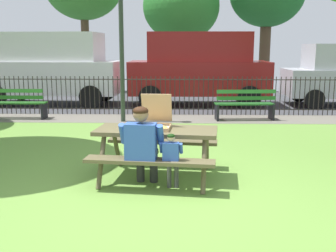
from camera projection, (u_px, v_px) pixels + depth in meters
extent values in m
cube|color=olive|center=(166.00, 168.00, 6.67)|extent=(28.00, 10.69, 0.02)
cube|color=slate|center=(172.00, 119.00, 11.22)|extent=(28.00, 1.40, 0.01)
cube|color=#424247|center=(174.00, 100.00, 15.16)|extent=(28.00, 6.63, 0.01)
cube|color=brown|center=(156.00, 131.00, 5.99)|extent=(1.87, 0.95, 0.06)
cube|color=brown|center=(149.00, 161.00, 5.46)|extent=(1.82, 0.47, 0.05)
cube|color=brown|center=(163.00, 141.00, 6.63)|extent=(1.82, 0.47, 0.05)
cylinder|color=brown|center=(101.00, 161.00, 5.76)|extent=(0.12, 0.44, 0.74)
cylinder|color=brown|center=(117.00, 147.00, 6.57)|extent=(0.12, 0.44, 0.74)
cylinder|color=brown|center=(204.00, 165.00, 5.56)|extent=(0.12, 0.44, 0.74)
cylinder|color=brown|center=(207.00, 150.00, 6.37)|extent=(0.12, 0.44, 0.74)
cube|color=tan|center=(155.00, 129.00, 5.96)|extent=(0.50, 0.50, 0.01)
cube|color=silver|center=(155.00, 128.00, 5.96)|extent=(0.46, 0.46, 0.00)
cube|color=tan|center=(153.00, 130.00, 5.74)|extent=(0.46, 0.05, 0.04)
cube|color=tan|center=(157.00, 124.00, 6.18)|extent=(0.46, 0.05, 0.04)
cube|color=tan|center=(140.00, 126.00, 5.98)|extent=(0.05, 0.46, 0.04)
cube|color=tan|center=(170.00, 127.00, 5.93)|extent=(0.05, 0.46, 0.04)
cube|color=tan|center=(157.00, 108.00, 6.14)|extent=(0.47, 0.20, 0.44)
cylinder|color=tan|center=(155.00, 128.00, 5.96)|extent=(0.39, 0.39, 0.01)
cylinder|color=#F4BD4D|center=(155.00, 127.00, 5.96)|extent=(0.36, 0.36, 0.00)
cylinder|color=#2B2B2B|center=(140.00, 167.00, 5.94)|extent=(0.12, 0.12, 0.44)
cylinder|color=#2B2B2B|center=(137.00, 154.00, 5.69)|extent=(0.19, 0.43, 0.15)
cylinder|color=#2B2B2B|center=(154.00, 168.00, 5.92)|extent=(0.12, 0.12, 0.44)
cylinder|color=#2B2B2B|center=(151.00, 155.00, 5.66)|extent=(0.19, 0.43, 0.15)
cube|color=#3359B2|center=(141.00, 142.00, 5.43)|extent=(0.44, 0.26, 0.52)
cylinder|color=#3359B2|center=(123.00, 134.00, 5.49)|extent=(0.11, 0.22, 0.31)
cylinder|color=#3359B2|center=(160.00, 135.00, 5.42)|extent=(0.11, 0.22, 0.31)
sphere|color=#8C6647|center=(141.00, 115.00, 5.38)|extent=(0.21, 0.21, 0.21)
ellipsoid|color=#341C0F|center=(141.00, 111.00, 5.36)|extent=(0.21, 0.20, 0.12)
cylinder|color=#4A4A4A|center=(169.00, 172.00, 5.69)|extent=(0.06, 0.06, 0.44)
cylinder|color=#4A4A4A|center=(168.00, 159.00, 5.53)|extent=(0.10, 0.23, 0.08)
cylinder|color=#4A4A4A|center=(176.00, 173.00, 5.67)|extent=(0.06, 0.06, 0.44)
cylinder|color=#4A4A4A|center=(176.00, 159.00, 5.52)|extent=(0.10, 0.23, 0.08)
cube|color=#3359B2|center=(171.00, 152.00, 5.40)|extent=(0.23, 0.14, 0.27)
cylinder|color=#3359B2|center=(161.00, 148.00, 5.43)|extent=(0.06, 0.11, 0.16)
cylinder|color=#3359B2|center=(181.00, 148.00, 5.39)|extent=(0.06, 0.11, 0.16)
sphere|color=tan|center=(171.00, 138.00, 5.37)|extent=(0.11, 0.11, 0.11)
ellipsoid|color=black|center=(171.00, 136.00, 5.36)|extent=(0.11, 0.10, 0.06)
cylinder|color=#2D2823|center=(172.00, 79.00, 11.71)|extent=(23.02, 0.03, 0.03)
cylinder|color=#2D2823|center=(172.00, 109.00, 11.88)|extent=(23.02, 0.03, 0.03)
cylinder|color=#2D2823|center=(1.00, 95.00, 11.95)|extent=(0.02, 0.02, 1.13)
cylinder|color=#2D2823|center=(6.00, 95.00, 11.95)|extent=(0.02, 0.02, 1.13)
cylinder|color=#2D2823|center=(10.00, 95.00, 11.95)|extent=(0.02, 0.02, 1.13)
cylinder|color=#2D2823|center=(15.00, 95.00, 11.94)|extent=(0.02, 0.02, 1.13)
cylinder|color=#2D2823|center=(20.00, 95.00, 11.94)|extent=(0.02, 0.02, 1.13)
cylinder|color=#2D2823|center=(24.00, 95.00, 11.93)|extent=(0.02, 0.02, 1.13)
cylinder|color=#2D2823|center=(29.00, 95.00, 11.93)|extent=(0.02, 0.02, 1.13)
cylinder|color=#2D2823|center=(34.00, 95.00, 11.92)|extent=(0.02, 0.02, 1.13)
cylinder|color=#2D2823|center=(38.00, 95.00, 11.92)|extent=(0.02, 0.02, 1.13)
cylinder|color=#2D2823|center=(43.00, 95.00, 11.92)|extent=(0.02, 0.02, 1.13)
cylinder|color=#2D2823|center=(48.00, 95.00, 11.91)|extent=(0.02, 0.02, 1.13)
cylinder|color=#2D2823|center=(52.00, 95.00, 11.91)|extent=(0.02, 0.02, 1.13)
cylinder|color=#2D2823|center=(57.00, 95.00, 11.90)|extent=(0.02, 0.02, 1.13)
cylinder|color=#2D2823|center=(62.00, 95.00, 11.90)|extent=(0.02, 0.02, 1.13)
cylinder|color=#2D2823|center=(66.00, 95.00, 11.89)|extent=(0.02, 0.02, 1.13)
cylinder|color=#2D2823|center=(71.00, 95.00, 11.89)|extent=(0.02, 0.02, 1.13)
cylinder|color=#2D2823|center=(76.00, 95.00, 11.89)|extent=(0.02, 0.02, 1.13)
cylinder|color=#2D2823|center=(80.00, 95.00, 11.88)|extent=(0.02, 0.02, 1.13)
cylinder|color=#2D2823|center=(85.00, 95.00, 11.88)|extent=(0.02, 0.02, 1.13)
cylinder|color=#2D2823|center=(90.00, 95.00, 11.87)|extent=(0.02, 0.02, 1.13)
cylinder|color=#2D2823|center=(94.00, 95.00, 11.87)|extent=(0.02, 0.02, 1.13)
cylinder|color=#2D2823|center=(99.00, 95.00, 11.86)|extent=(0.02, 0.02, 1.13)
cylinder|color=#2D2823|center=(104.00, 95.00, 11.86)|extent=(0.02, 0.02, 1.13)
cylinder|color=#2D2823|center=(109.00, 95.00, 11.86)|extent=(0.02, 0.02, 1.13)
cylinder|color=#2D2823|center=(113.00, 95.00, 11.85)|extent=(0.02, 0.02, 1.13)
cylinder|color=#2D2823|center=(118.00, 95.00, 11.85)|extent=(0.02, 0.02, 1.13)
cylinder|color=#2D2823|center=(123.00, 95.00, 11.84)|extent=(0.02, 0.02, 1.13)
cylinder|color=#2D2823|center=(127.00, 95.00, 11.84)|extent=(0.02, 0.02, 1.13)
cylinder|color=#2D2823|center=(132.00, 96.00, 11.84)|extent=(0.02, 0.02, 1.13)
cylinder|color=#2D2823|center=(137.00, 96.00, 11.83)|extent=(0.02, 0.02, 1.13)
cylinder|color=#2D2823|center=(142.00, 96.00, 11.83)|extent=(0.02, 0.02, 1.13)
cylinder|color=#2D2823|center=(146.00, 96.00, 11.82)|extent=(0.02, 0.02, 1.13)
cylinder|color=#2D2823|center=(151.00, 96.00, 11.82)|extent=(0.02, 0.02, 1.13)
cylinder|color=#2D2823|center=(156.00, 96.00, 11.81)|extent=(0.02, 0.02, 1.13)
cylinder|color=#2D2823|center=(161.00, 96.00, 11.81)|extent=(0.02, 0.02, 1.13)
cylinder|color=#2D2823|center=(165.00, 96.00, 11.81)|extent=(0.02, 0.02, 1.13)
cylinder|color=#2D2823|center=(170.00, 96.00, 11.80)|extent=(0.02, 0.02, 1.13)
cylinder|color=#2D2823|center=(175.00, 96.00, 11.80)|extent=(0.02, 0.02, 1.13)
cylinder|color=#2D2823|center=(180.00, 96.00, 11.79)|extent=(0.02, 0.02, 1.13)
cylinder|color=#2D2823|center=(184.00, 96.00, 11.79)|extent=(0.02, 0.02, 1.13)
cylinder|color=#2D2823|center=(189.00, 96.00, 11.78)|extent=(0.02, 0.02, 1.13)
cylinder|color=#2D2823|center=(194.00, 96.00, 11.78)|extent=(0.02, 0.02, 1.13)
cylinder|color=#2D2823|center=(199.00, 96.00, 11.78)|extent=(0.02, 0.02, 1.13)
cylinder|color=#2D2823|center=(203.00, 96.00, 11.77)|extent=(0.02, 0.02, 1.13)
cylinder|color=#2D2823|center=(208.00, 96.00, 11.77)|extent=(0.02, 0.02, 1.13)
cylinder|color=#2D2823|center=(213.00, 96.00, 11.76)|extent=(0.02, 0.02, 1.13)
cylinder|color=#2D2823|center=(218.00, 96.00, 11.76)|extent=(0.02, 0.02, 1.13)
cylinder|color=#2D2823|center=(223.00, 96.00, 11.75)|extent=(0.02, 0.02, 1.13)
cylinder|color=#2D2823|center=(227.00, 96.00, 11.75)|extent=(0.02, 0.02, 1.13)
cylinder|color=#2D2823|center=(232.00, 96.00, 11.75)|extent=(0.02, 0.02, 1.13)
cylinder|color=#2D2823|center=(237.00, 96.00, 11.74)|extent=(0.02, 0.02, 1.13)
cylinder|color=#2D2823|center=(242.00, 96.00, 11.74)|extent=(0.02, 0.02, 1.13)
cylinder|color=#2D2823|center=(247.00, 96.00, 11.73)|extent=(0.02, 0.02, 1.13)
cylinder|color=#2D2823|center=(251.00, 96.00, 11.73)|extent=(0.02, 0.02, 1.13)
cylinder|color=#2D2823|center=(256.00, 96.00, 11.73)|extent=(0.02, 0.02, 1.13)
cylinder|color=#2D2823|center=(261.00, 96.00, 11.72)|extent=(0.02, 0.02, 1.13)
cylinder|color=#2D2823|center=(266.00, 96.00, 11.72)|extent=(0.02, 0.02, 1.13)
cylinder|color=#2D2823|center=(271.00, 96.00, 11.71)|extent=(0.02, 0.02, 1.13)
cylinder|color=#2D2823|center=(275.00, 96.00, 11.71)|extent=(0.02, 0.02, 1.13)
cylinder|color=#2D2823|center=(280.00, 96.00, 11.70)|extent=(0.02, 0.02, 1.13)
cylinder|color=#2D2823|center=(285.00, 96.00, 11.70)|extent=(0.02, 0.02, 1.13)
cylinder|color=#2D2823|center=(290.00, 96.00, 11.70)|extent=(0.02, 0.02, 1.13)
cylinder|color=#2D2823|center=(295.00, 96.00, 11.69)|extent=(0.02, 0.02, 1.13)
cylinder|color=#2D2823|center=(300.00, 96.00, 11.69)|extent=(0.02, 0.02, 1.13)
cylinder|color=#2D2823|center=(304.00, 96.00, 11.68)|extent=(0.02, 0.02, 1.13)
cylinder|color=#2D2823|center=(309.00, 96.00, 11.68)|extent=(0.02, 0.02, 1.13)
cylinder|color=#2D2823|center=(314.00, 96.00, 11.67)|extent=(0.02, 0.02, 1.13)
cylinder|color=#2D2823|center=(319.00, 96.00, 11.67)|extent=(0.02, 0.02, 1.13)
cylinder|color=#2D2823|center=(324.00, 96.00, 11.67)|extent=(0.02, 0.02, 1.13)
cylinder|color=#2D2823|center=(329.00, 96.00, 11.66)|extent=(0.02, 0.02, 1.13)
cylinder|color=#2D2823|center=(334.00, 96.00, 11.66)|extent=(0.02, 0.02, 1.13)
cube|color=#2A6A24|center=(19.00, 102.00, 11.34)|extent=(1.60, 0.11, 0.04)
cube|color=#2A6A24|center=(17.00, 103.00, 11.20)|extent=(1.60, 0.11, 0.04)
cube|color=#2A6A24|center=(15.00, 104.00, 11.06)|extent=(1.60, 0.11, 0.04)
cube|color=#2A6A24|center=(14.00, 97.00, 10.97)|extent=(1.60, 0.07, 0.11)
cube|color=#2A6A24|center=(14.00, 91.00, 10.93)|extent=(1.60, 0.07, 0.11)
cube|color=black|center=(44.00, 111.00, 11.18)|extent=(0.05, 0.44, 0.44)
cube|color=#266828|center=(243.00, 103.00, 11.15)|extent=(1.60, 0.23, 0.04)
cube|color=#266828|center=(244.00, 104.00, 11.01)|extent=(1.60, 0.23, 0.04)
cube|color=#266828|center=(245.00, 105.00, 10.87)|extent=(1.60, 0.23, 0.04)
cube|color=#266828|center=(246.00, 98.00, 10.78)|extent=(1.60, 0.18, 0.11)
cube|color=#266828|center=(246.00, 92.00, 10.74)|extent=(1.60, 0.18, 0.11)
cube|color=black|center=(271.00, 112.00, 11.04)|extent=(0.09, 0.44, 0.44)
cube|color=black|center=(217.00, 112.00, 10.97)|extent=(0.09, 0.44, 0.44)
cylinder|color=#2D382D|center=(122.00, 49.00, 10.45)|extent=(0.12, 0.12, 3.84)
cube|color=silver|center=(52.00, 77.00, 13.90)|extent=(4.78, 2.17, 1.10)
cube|color=silver|center=(51.00, 47.00, 13.70)|extent=(3.47, 1.88, 0.96)
cube|color=#262D38|center=(82.00, 47.00, 13.62)|extent=(0.12, 1.67, 0.82)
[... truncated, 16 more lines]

